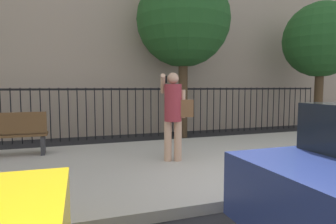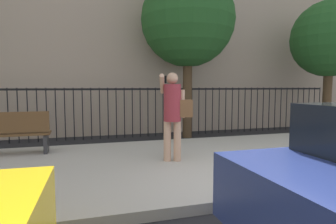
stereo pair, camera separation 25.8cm
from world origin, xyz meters
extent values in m
plane|color=black|center=(0.00, 0.00, 0.00)|extent=(60.00, 60.00, 0.00)
cube|color=#B2ADA3|center=(0.00, 2.20, 0.07)|extent=(28.00, 4.40, 0.15)
cube|color=black|center=(0.00, 5.90, 1.55)|extent=(12.00, 0.04, 0.06)
cylinder|color=black|center=(-4.98, 5.90, 0.80)|extent=(0.03, 0.03, 1.60)
cylinder|color=black|center=(-4.72, 5.90, 0.80)|extent=(0.03, 0.03, 1.60)
cylinder|color=black|center=(-4.47, 5.90, 0.80)|extent=(0.03, 0.03, 1.60)
cylinder|color=black|center=(-4.21, 5.90, 0.80)|extent=(0.03, 0.03, 1.60)
cylinder|color=black|center=(-3.96, 5.90, 0.80)|extent=(0.03, 0.03, 1.60)
cylinder|color=black|center=(-3.70, 5.90, 0.80)|extent=(0.03, 0.03, 1.60)
cylinder|color=black|center=(-3.45, 5.90, 0.80)|extent=(0.03, 0.03, 1.60)
cylinder|color=black|center=(-3.19, 5.90, 0.80)|extent=(0.03, 0.03, 1.60)
cylinder|color=black|center=(-2.94, 5.90, 0.80)|extent=(0.03, 0.03, 1.60)
cylinder|color=black|center=(-2.68, 5.90, 0.80)|extent=(0.03, 0.03, 1.60)
cylinder|color=black|center=(-2.43, 5.90, 0.80)|extent=(0.03, 0.03, 1.60)
cylinder|color=black|center=(-2.17, 5.90, 0.80)|extent=(0.03, 0.03, 1.60)
cylinder|color=black|center=(-1.91, 5.90, 0.80)|extent=(0.03, 0.03, 1.60)
cylinder|color=black|center=(-1.66, 5.90, 0.80)|extent=(0.03, 0.03, 1.60)
cylinder|color=black|center=(-1.40, 5.90, 0.80)|extent=(0.03, 0.03, 1.60)
cylinder|color=black|center=(-1.15, 5.90, 0.80)|extent=(0.03, 0.03, 1.60)
cylinder|color=black|center=(-0.89, 5.90, 0.80)|extent=(0.03, 0.03, 1.60)
cylinder|color=black|center=(-0.64, 5.90, 0.80)|extent=(0.03, 0.03, 1.60)
cylinder|color=black|center=(-0.38, 5.90, 0.80)|extent=(0.03, 0.03, 1.60)
cylinder|color=black|center=(-0.13, 5.90, 0.80)|extent=(0.03, 0.03, 1.60)
cylinder|color=black|center=(0.13, 5.90, 0.80)|extent=(0.03, 0.03, 1.60)
cylinder|color=black|center=(0.38, 5.90, 0.80)|extent=(0.03, 0.03, 1.60)
cylinder|color=black|center=(0.64, 5.90, 0.80)|extent=(0.03, 0.03, 1.60)
cylinder|color=black|center=(0.89, 5.90, 0.80)|extent=(0.03, 0.03, 1.60)
cylinder|color=black|center=(1.15, 5.90, 0.80)|extent=(0.03, 0.03, 1.60)
cylinder|color=black|center=(1.40, 5.90, 0.80)|extent=(0.03, 0.03, 1.60)
cylinder|color=black|center=(1.66, 5.90, 0.80)|extent=(0.03, 0.03, 1.60)
cylinder|color=black|center=(1.91, 5.90, 0.80)|extent=(0.03, 0.03, 1.60)
cylinder|color=black|center=(2.17, 5.90, 0.80)|extent=(0.03, 0.03, 1.60)
cylinder|color=black|center=(2.43, 5.90, 0.80)|extent=(0.03, 0.03, 1.60)
cylinder|color=black|center=(2.68, 5.90, 0.80)|extent=(0.03, 0.03, 1.60)
cylinder|color=black|center=(2.94, 5.90, 0.80)|extent=(0.03, 0.03, 1.60)
cylinder|color=black|center=(3.19, 5.90, 0.80)|extent=(0.03, 0.03, 1.60)
cylinder|color=black|center=(3.45, 5.90, 0.80)|extent=(0.03, 0.03, 1.60)
cylinder|color=black|center=(3.70, 5.90, 0.80)|extent=(0.03, 0.03, 1.60)
cylinder|color=black|center=(3.96, 5.90, 0.80)|extent=(0.03, 0.03, 1.60)
cylinder|color=black|center=(4.21, 5.90, 0.80)|extent=(0.03, 0.03, 1.60)
cylinder|color=black|center=(4.47, 5.90, 0.80)|extent=(0.03, 0.03, 1.60)
cylinder|color=black|center=(4.72, 5.90, 0.80)|extent=(0.03, 0.03, 1.60)
cylinder|color=black|center=(4.98, 5.90, 0.80)|extent=(0.03, 0.03, 1.60)
cylinder|color=black|center=(5.23, 5.90, 0.80)|extent=(0.03, 0.03, 1.60)
cylinder|color=black|center=(5.49, 5.90, 0.80)|extent=(0.03, 0.03, 1.60)
cylinder|color=black|center=(5.74, 5.90, 0.80)|extent=(0.03, 0.03, 1.60)
cylinder|color=black|center=(6.00, 5.90, 0.80)|extent=(0.03, 0.03, 1.60)
cylinder|color=black|center=(-0.83, -0.52, 0.32)|extent=(0.64, 0.22, 0.64)
cylinder|color=tan|center=(-1.34, 2.18, 0.55)|extent=(0.15, 0.15, 0.80)
cylinder|color=tan|center=(-1.15, 2.12, 0.55)|extent=(0.15, 0.15, 0.80)
cylinder|color=#992D38|center=(-1.24, 2.15, 1.32)|extent=(0.43, 0.43, 0.73)
sphere|color=tan|center=(-1.24, 2.15, 1.79)|extent=(0.23, 0.23, 0.23)
cylinder|color=tan|center=(-1.43, 2.21, 1.68)|extent=(0.24, 0.51, 0.39)
cylinder|color=tan|center=(-1.05, 2.09, 1.29)|extent=(0.09, 0.09, 0.56)
cube|color=black|center=(-1.37, 2.25, 1.77)|extent=(0.07, 0.03, 0.15)
cube|color=brown|center=(-0.99, 2.07, 1.21)|extent=(0.31, 0.24, 0.34)
cube|color=brown|center=(-4.44, 3.67, 0.60)|extent=(1.60, 0.45, 0.05)
cube|color=brown|center=(-4.44, 3.47, 0.88)|extent=(1.60, 0.06, 0.44)
cube|color=#333338|center=(-3.74, 3.67, 0.35)|extent=(0.08, 0.41, 0.40)
cylinder|color=#4C3823|center=(5.12, 4.67, 1.27)|extent=(0.29, 0.29, 2.54)
sphere|color=#235623|center=(5.12, 4.67, 3.24)|extent=(2.55, 2.55, 2.55)
cylinder|color=#4C3823|center=(0.28, 5.38, 1.45)|extent=(0.29, 0.29, 2.91)
sphere|color=#235623|center=(0.28, 5.38, 3.71)|extent=(2.92, 2.92, 2.92)
camera|label=1|loc=(-3.20, -3.21, 1.64)|focal=31.00mm
camera|label=2|loc=(-2.95, -3.29, 1.64)|focal=31.00mm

